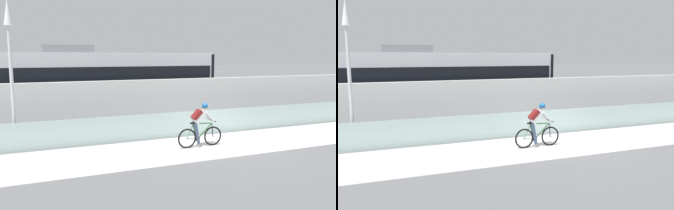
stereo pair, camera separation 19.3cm
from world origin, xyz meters
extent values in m
plane|color=slate|center=(0.00, 0.00, 0.00)|extent=(200.00, 200.00, 0.00)
cube|color=silver|center=(0.00, 0.00, 0.01)|extent=(32.00, 3.20, 0.01)
cube|color=#ADC6C1|center=(0.00, 1.85, 0.50)|extent=(32.00, 0.05, 1.01)
cube|color=silver|center=(0.00, 3.65, 1.12)|extent=(32.00, 0.36, 2.24)
cube|color=#595654|center=(0.00, 6.13, 0.00)|extent=(32.00, 0.08, 0.01)
cube|color=#595654|center=(0.00, 7.57, 0.00)|extent=(32.00, 0.08, 0.01)
cube|color=silver|center=(-2.86, 6.85, 1.90)|extent=(11.00, 2.50, 3.10)
cube|color=black|center=(-2.86, 6.85, 2.25)|extent=(10.56, 2.54, 1.04)
cube|color=red|center=(-2.86, 6.85, 0.53)|extent=(10.78, 2.53, 0.28)
cube|color=slate|center=(-4.84, 6.85, 3.63)|extent=(2.40, 1.10, 0.36)
cube|color=#232326|center=(-6.38, 6.85, 0.36)|extent=(1.40, 1.88, 0.20)
cylinder|color=black|center=(-6.38, 6.13, 0.30)|extent=(0.60, 0.10, 0.60)
cylinder|color=black|center=(-6.38, 7.57, 0.30)|extent=(0.60, 0.10, 0.60)
cube|color=#232326|center=(0.66, 6.85, 0.36)|extent=(1.40, 1.88, 0.20)
cylinder|color=black|center=(0.66, 6.13, 0.30)|extent=(0.60, 0.10, 0.60)
cylinder|color=black|center=(0.66, 7.57, 0.30)|extent=(0.60, 0.10, 0.60)
cube|color=black|center=(2.59, 6.85, 1.90)|extent=(0.16, 2.54, 2.94)
torus|color=black|center=(-0.58, 0.00, 0.36)|extent=(0.72, 0.06, 0.72)
cylinder|color=#99999E|center=(-0.58, 0.00, 0.36)|extent=(0.07, 0.10, 0.07)
torus|color=black|center=(-1.63, 0.00, 0.36)|extent=(0.72, 0.06, 0.72)
cylinder|color=#99999E|center=(-1.63, 0.00, 0.36)|extent=(0.07, 0.10, 0.07)
cylinder|color=#337233|center=(-0.91, 0.00, 0.57)|extent=(0.60, 0.04, 0.58)
cylinder|color=#337233|center=(-1.29, 0.00, 0.59)|extent=(0.22, 0.04, 0.59)
cylinder|color=#337233|center=(-1.00, 0.00, 0.86)|extent=(0.76, 0.04, 0.07)
cylinder|color=#337233|center=(-1.41, 0.00, 0.33)|extent=(0.43, 0.03, 0.09)
cylinder|color=#337233|center=(-1.50, 0.00, 0.62)|extent=(0.27, 0.02, 0.53)
cylinder|color=black|center=(-0.60, 0.00, 0.60)|extent=(0.08, 0.03, 0.49)
cube|color=black|center=(-1.38, 0.00, 0.90)|extent=(0.24, 0.10, 0.05)
cylinder|color=black|center=(-0.63, 0.00, 0.95)|extent=(0.03, 0.58, 0.03)
cylinder|color=#262628|center=(-1.20, 0.00, 0.30)|extent=(0.18, 0.02, 0.18)
cube|color=silver|center=(-1.16, 0.00, 1.11)|extent=(0.50, 0.28, 0.51)
cube|color=maroon|center=(-1.25, 0.00, 1.21)|extent=(0.38, 0.30, 0.38)
sphere|color=beige|center=(-0.92, 0.00, 1.46)|extent=(0.20, 0.20, 0.20)
sphere|color=#195999|center=(-0.92, 0.00, 1.49)|extent=(0.23, 0.23, 0.23)
cylinder|color=silver|center=(-0.80, -0.16, 1.12)|extent=(0.41, 0.08, 0.41)
cylinder|color=silver|center=(-0.80, 0.16, 1.12)|extent=(0.41, 0.08, 0.41)
cylinder|color=#384766|center=(-1.27, -0.09, 0.55)|extent=(0.25, 0.11, 0.79)
cylinder|color=#384766|center=(-1.27, 0.09, 0.69)|extent=(0.25, 0.11, 0.52)
cylinder|color=gray|center=(-7.29, 2.15, 0.10)|extent=(0.24, 0.24, 0.20)
cylinder|color=silver|center=(-7.29, 2.15, 2.20)|extent=(0.12, 0.12, 4.20)
cone|color=white|center=(-7.29, 2.15, 4.75)|extent=(0.28, 0.28, 0.90)
camera|label=1|loc=(-6.91, -10.94, 3.29)|focal=37.21mm
camera|label=2|loc=(-6.73, -11.01, 3.29)|focal=37.21mm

